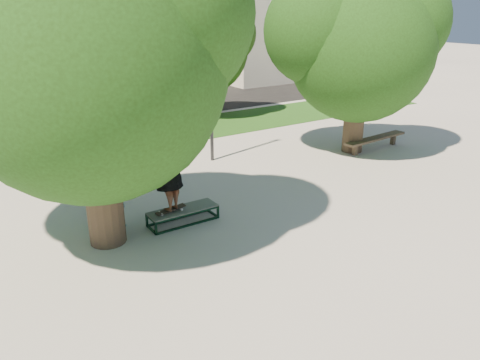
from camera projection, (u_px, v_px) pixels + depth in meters
ground at (275, 215)px, 12.44m from camera, size 120.00×120.00×0.00m
grass_strip at (160, 133)px, 20.36m from camera, size 30.00×4.00×0.02m
asphalt_strip at (91, 110)px, 24.90m from camera, size 40.00×8.00×0.01m
tree_left at (81, 48)px, 9.51m from camera, size 6.96×5.95×7.12m
tree_right at (358, 40)px, 16.49m from camera, size 6.24×5.33×6.51m
bg_tree_mid at (84, 36)px, 19.89m from camera, size 5.76×4.92×6.24m
bg_tree_right at (203, 44)px, 22.54m from camera, size 5.04×4.31×5.43m
lamppost at (210, 71)px, 15.75m from camera, size 0.25×0.15×6.11m
side_building at (286, 22)px, 37.54m from camera, size 15.00×10.00×8.00m
grind_box at (183, 216)px, 11.95m from camera, size 1.80×0.60×0.38m
skater_rig at (169, 174)px, 11.36m from camera, size 2.36×1.22×1.93m
bystander at (116, 196)px, 11.42m from camera, size 0.76×0.71×1.74m
bench at (375, 139)px, 17.95m from camera, size 3.21×0.65×0.49m
car_dark at (22, 105)px, 22.89m from camera, size 2.03×4.31×1.36m
car_grey at (50, 102)px, 23.75m from camera, size 2.71×4.84×1.28m
car_silver_b at (177, 93)px, 25.32m from camera, size 3.07×5.60×1.54m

